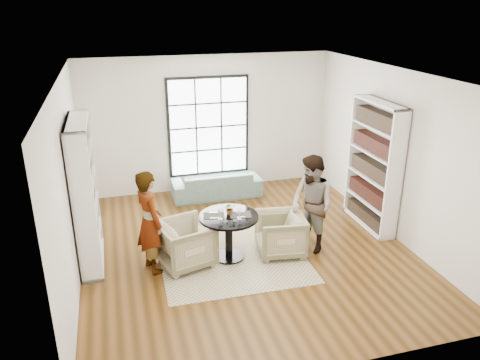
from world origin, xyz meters
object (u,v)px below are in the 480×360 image
object	(u,v)px
sofa	(216,184)
wine_glass_left	(220,211)
wine_glass_right	(239,212)
flower_centerpiece	(230,208)
person_left	(150,222)
armchair_left	(186,243)
pedestal_table	(229,228)
person_right	(312,204)
armchair_right	(280,234)

from	to	relation	value
sofa	wine_glass_left	distance (m)	2.89
sofa	wine_glass_right	xyz separation A→B (m)	(-0.26, -2.83, 0.63)
wine_glass_left	wine_glass_right	size ratio (longest dim) A/B	1.10
flower_centerpiece	wine_glass_right	bearing A→B (deg)	-65.82
sofa	wine_glass_left	xyz separation A→B (m)	(-0.55, -2.76, 0.64)
sofa	person_left	world-z (taller)	person_left
armchair_left	wine_glass_right	bearing A→B (deg)	-116.27
pedestal_table	armchair_left	bearing A→B (deg)	-179.75
person_left	person_right	size ratio (longest dim) A/B	1.00
person_left	flower_centerpiece	xyz separation A→B (m)	(1.31, 0.06, 0.04)
armchair_right	pedestal_table	bearing A→B (deg)	-86.96
pedestal_table	wine_glass_left	distance (m)	0.40
pedestal_table	person_left	distance (m)	1.30
flower_centerpiece	person_left	bearing A→B (deg)	-177.37
sofa	armchair_right	world-z (taller)	armchair_right
pedestal_table	wine_glass_left	world-z (taller)	wine_glass_left
sofa	wine_glass_right	size ratio (longest dim) A/B	10.67
person_right	wine_glass_left	world-z (taller)	person_right
pedestal_table	sofa	size ratio (longest dim) A/B	0.51
wine_glass_left	flower_centerpiece	distance (m)	0.25
person_right	flower_centerpiece	distance (m)	1.40
sofa	wine_glass_right	distance (m)	2.91
wine_glass_left	armchair_left	bearing A→B (deg)	171.30
pedestal_table	person_left	size ratio (longest dim) A/B	0.58
armchair_left	armchair_right	xyz separation A→B (m)	(1.60, -0.07, -0.02)
wine_glass_left	flower_centerpiece	size ratio (longest dim) A/B	0.99
armchair_right	person_right	xyz separation A→B (m)	(0.55, 0.00, 0.49)
armchair_left	armchair_right	size ratio (longest dim) A/B	1.06
person_left	armchair_right	bearing A→B (deg)	-110.65
person_left	pedestal_table	bearing A→B (deg)	-108.70
person_right	sofa	bearing A→B (deg)	-175.32
wine_glass_right	person_right	bearing A→B (deg)	4.10
armchair_right	person_right	size ratio (longest dim) A/B	0.47
armchair_left	flower_centerpiece	distance (m)	0.91
armchair_right	person_left	xyz separation A→B (m)	(-2.15, 0.07, 0.48)
sofa	person_right	distance (m)	2.98
person_left	person_right	bearing A→B (deg)	-110.28
pedestal_table	flower_centerpiece	size ratio (longest dim) A/B	4.85
armchair_left	flower_centerpiece	world-z (taller)	flower_centerpiece
pedestal_table	armchair_left	xyz separation A→B (m)	(-0.72, -0.00, -0.19)
pedestal_table	sofa	xyz separation A→B (m)	(0.40, 2.67, -0.28)
flower_centerpiece	armchair_right	bearing A→B (deg)	-8.64
armchair_right	wine_glass_right	bearing A→B (deg)	-75.25
armchair_left	wine_glass_left	size ratio (longest dim) A/B	4.18
armchair_right	wine_glass_right	distance (m)	0.93
wine_glass_right	armchair_left	bearing A→B (deg)	169.39
wine_glass_left	wine_glass_right	world-z (taller)	wine_glass_left
armchair_right	flower_centerpiece	size ratio (longest dim) A/B	3.89
armchair_right	wine_glass_left	bearing A→B (deg)	-81.35
sofa	wine_glass_left	world-z (taller)	wine_glass_left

